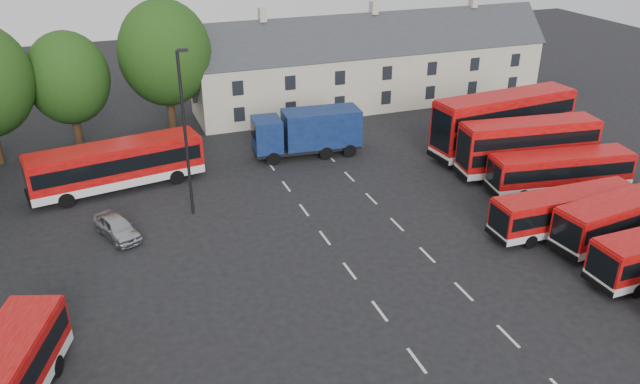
{
  "coord_description": "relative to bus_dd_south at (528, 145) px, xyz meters",
  "views": [
    {
      "loc": [
        -11.95,
        -25.5,
        19.5
      ],
      "look_at": [
        0.42,
        8.0,
        2.2
      ],
      "focal_mm": 35.0,
      "sensor_mm": 36.0,
      "label": 1
    }
  ],
  "objects": [
    {
      "name": "bus_row_c",
      "position": [
        -0.36,
        -10.33,
        -0.67
      ],
      "size": [
        10.63,
        3.61,
        2.95
      ],
      "rotation": [
        0.0,
        0.0,
        0.12
      ],
      "color": "silver",
      "rests_on": "ground"
    },
    {
      "name": "bus_row_e",
      "position": [
        0.45,
        -3.26,
        -0.7
      ],
      "size": [
        10.5,
        3.86,
        2.9
      ],
      "rotation": [
        0.0,
        0.0,
        -0.15
      ],
      "color": "silver",
      "rests_on": "ground"
    },
    {
      "name": "bus_dd_north",
      "position": [
        0.75,
        4.24,
        0.42
      ],
      "size": [
        12.44,
        3.91,
        5.02
      ],
      "rotation": [
        0.0,
        0.0,
        0.09
      ],
      "color": "silver",
      "rests_on": "ground"
    },
    {
      "name": "bus_north",
      "position": [
        -29.05,
        8.03,
        -0.39
      ],
      "size": [
        12.34,
        4.69,
        3.41
      ],
      "rotation": [
        0.0,
        0.0,
        0.17
      ],
      "color": "silver",
      "rests_on": "ground"
    },
    {
      "name": "ground",
      "position": [
        -17.62,
        -9.79,
        -2.44
      ],
      "size": [
        140.0,
        140.0,
        0.0
      ],
      "primitive_type": "plane",
      "color": "black",
      "rests_on": "ground"
    },
    {
      "name": "bus_row_d",
      "position": [
        -3.28,
        -8.26,
        -0.79
      ],
      "size": [
        9.76,
        2.44,
        2.75
      ],
      "rotation": [
        0.0,
        0.0,
        -0.02
      ],
      "color": "silver",
      "rests_on": "ground"
    },
    {
      "name": "terrace_houses",
      "position": [
        -3.62,
        20.21,
        1.42
      ],
      "size": [
        35.7,
        7.13,
        10.06
      ],
      "color": "beige",
      "rests_on": "ground"
    },
    {
      "name": "box_truck",
      "position": [
        -14.13,
        9.29,
        -0.33
      ],
      "size": [
        8.79,
        3.41,
        3.76
      ],
      "rotation": [
        0.0,
        0.0,
        -0.08
      ],
      "color": "black",
      "rests_on": "ground"
    },
    {
      "name": "bus_dd_south",
      "position": [
        0.0,
        0.0,
        0.0
      ],
      "size": [
        10.66,
        3.66,
        4.28
      ],
      "rotation": [
        0.0,
        0.0,
        -0.12
      ],
      "color": "silver",
      "rests_on": "ground"
    },
    {
      "name": "silver_car",
      "position": [
        -29.68,
        0.78,
        -1.74
      ],
      "size": [
        3.06,
        4.45,
        1.41
      ],
      "primitive_type": "imported",
      "rotation": [
        0.0,
        0.0,
        0.37
      ],
      "color": "#B4B7BC",
      "rests_on": "ground"
    },
    {
      "name": "lamppost",
      "position": [
        -24.72,
        2.38,
        3.45
      ],
      "size": [
        0.76,
        0.34,
        11.04
      ],
      "rotation": [
        0.0,
        0.0,
        -0.1
      ],
      "color": "black",
      "rests_on": "ground"
    },
    {
      "name": "lane_markings",
      "position": [
        -15.12,
        -7.79,
        -2.43
      ],
      "size": [
        5.15,
        33.8,
        0.01
      ],
      "color": "beige",
      "rests_on": "ground"
    }
  ]
}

